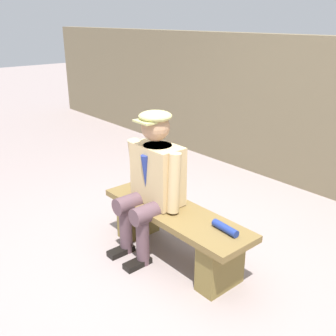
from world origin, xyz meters
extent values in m
plane|color=gray|center=(0.00, 0.00, 0.00)|extent=(30.00, 30.00, 0.00)
cube|color=brown|center=(0.00, 0.00, 0.42)|extent=(1.45, 0.43, 0.05)
cube|color=olive|center=(-0.52, 0.00, 0.20)|extent=(0.18, 0.37, 0.40)
cube|color=olive|center=(0.52, 0.00, 0.20)|extent=(0.18, 0.37, 0.40)
cube|color=tan|center=(0.22, 0.00, 0.71)|extent=(0.44, 0.26, 0.51)
cylinder|color=#1E2338|center=(0.22, 0.00, 0.94)|extent=(0.24, 0.24, 0.06)
cone|color=navy|center=(0.22, 0.13, 0.77)|extent=(0.07, 0.07, 0.28)
sphere|color=tan|center=(0.22, 0.02, 1.12)|extent=(0.24, 0.24, 0.24)
ellipsoid|color=tan|center=(0.22, 0.02, 1.21)|extent=(0.27, 0.27, 0.08)
cube|color=tan|center=(0.22, 0.13, 1.18)|extent=(0.19, 0.11, 0.02)
cylinder|color=#5B4149|center=(0.10, 0.13, 0.46)|extent=(0.15, 0.43, 0.15)
cylinder|color=#5B4149|center=(0.10, 0.27, 0.23)|extent=(0.11, 0.11, 0.46)
cube|color=black|center=(0.10, 0.33, 0.03)|extent=(0.10, 0.24, 0.05)
cylinder|color=tan|center=(-0.03, 0.04, 0.72)|extent=(0.10, 0.13, 0.50)
cylinder|color=#5B4149|center=(0.34, 0.13, 0.46)|extent=(0.15, 0.43, 0.15)
cylinder|color=#5B4149|center=(0.34, 0.27, 0.23)|extent=(0.11, 0.11, 0.46)
cube|color=black|center=(0.34, 0.33, 0.03)|extent=(0.10, 0.24, 0.05)
cylinder|color=tan|center=(0.47, 0.04, 0.72)|extent=(0.11, 0.15, 0.50)
cylinder|color=navy|center=(-0.50, -0.05, 0.48)|extent=(0.24, 0.07, 0.06)
cube|color=#70634B|center=(0.00, -2.24, 0.88)|extent=(12.00, 0.24, 1.77)
camera|label=1|loc=(-2.16, 1.93, 1.94)|focal=41.77mm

